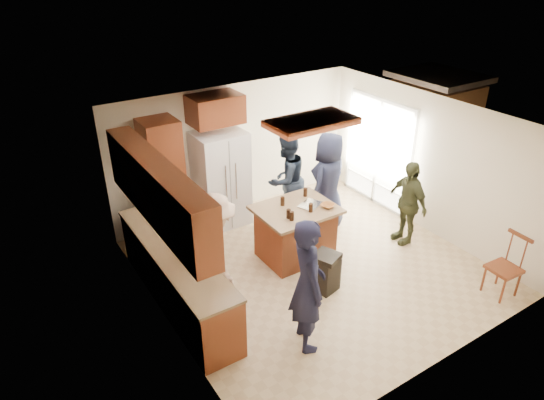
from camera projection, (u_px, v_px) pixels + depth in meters
room_shell at (426, 137)px, 10.90m from camera, size 8.00×5.20×5.00m
person_front_left at (308, 285)px, 6.07m from camera, size 0.70×0.81×1.88m
person_behind_left at (286, 180)px, 8.90m from camera, size 0.95×0.71×1.76m
person_behind_right at (328, 182)px, 8.72m from camera, size 1.05×0.86×1.84m
person_side_right at (407, 202)px, 8.37m from camera, size 0.58×0.95×1.53m
person_counter at (215, 250)px, 6.87m from camera, size 0.70×1.19×1.74m
left_cabinetry at (170, 249)px, 6.76m from camera, size 0.64×3.00×2.30m
back_wall_units at (177, 163)px, 8.33m from camera, size 1.80×0.60×2.45m
refrigerator at (221, 179)px, 8.87m from camera, size 0.90×0.76×1.80m
kitchen_island at (295, 232)px, 8.05m from camera, size 1.28×1.03×0.93m
island_items at (309, 205)px, 7.83m from camera, size 0.91×0.68×0.15m
trash_bin at (326, 272)px, 7.34m from camera, size 0.47×0.47×0.63m
spindle_chair at (505, 268)px, 7.19m from camera, size 0.45×0.45×0.99m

